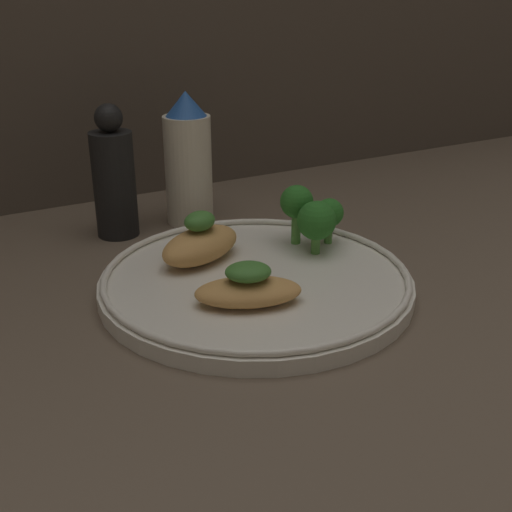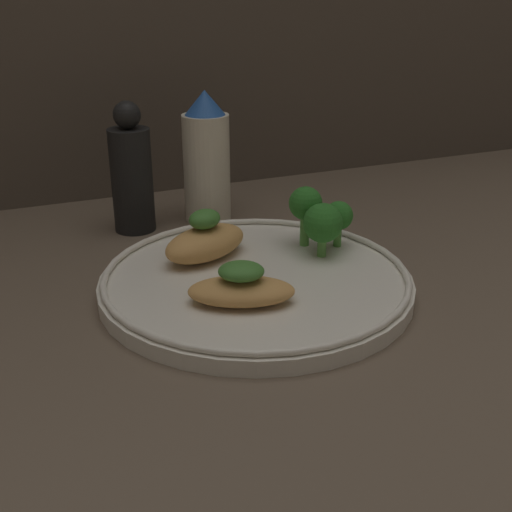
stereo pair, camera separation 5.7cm
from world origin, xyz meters
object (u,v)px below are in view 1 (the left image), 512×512
object	(u,v)px
broccoli_bunch	(313,214)
sauce_bottle	(188,161)
pepper_grinder	(114,178)
plate	(256,280)

from	to	relation	value
broccoli_bunch	sauce_bottle	size ratio (longest dim) A/B	0.45
sauce_bottle	pepper_grinder	bearing A→B (deg)	-180.00
plate	broccoli_bunch	xyz separation A→B (cm)	(8.12, 3.21, 4.00)
broccoli_bunch	sauce_bottle	world-z (taller)	sauce_bottle
plate	pepper_grinder	xyz separation A→B (cm)	(-6.59, 19.61, 5.45)
plate	sauce_bottle	bearing A→B (deg)	83.91
plate	sauce_bottle	distance (cm)	20.67
plate	pepper_grinder	size ratio (longest dim) A/B	1.96
sauce_bottle	broccoli_bunch	bearing A→B (deg)	-69.81
sauce_bottle	pepper_grinder	distance (cm)	8.71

